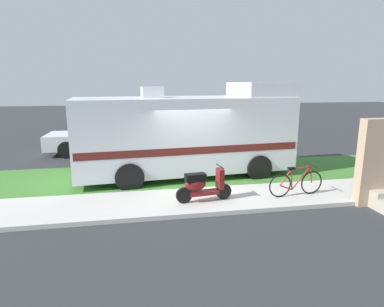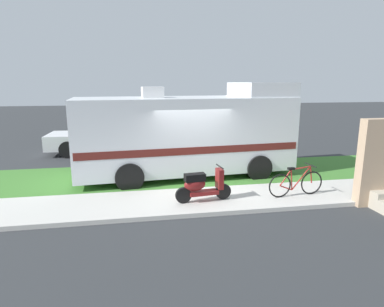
{
  "view_description": "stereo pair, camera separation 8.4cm",
  "coord_description": "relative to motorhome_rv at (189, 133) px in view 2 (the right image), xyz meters",
  "views": [
    {
      "loc": [
        -1.9,
        -9.66,
        3.34
      ],
      "look_at": [
        -0.07,
        0.3,
        1.1
      ],
      "focal_mm": 30.32,
      "sensor_mm": 36.0,
      "label": 1
    },
    {
      "loc": [
        -1.81,
        -9.67,
        3.34
      ],
      "look_at": [
        -0.07,
        0.3,
        1.1
      ],
      "focal_mm": 30.32,
      "sensor_mm": 36.0,
      "label": 2
    }
  ],
  "objects": [
    {
      "name": "motorhome_rv",
      "position": [
        0.0,
        0.0,
        0.0
      ],
      "size": [
        7.66,
        2.99,
        3.32
      ],
      "color": "silver",
      "rests_on": "ground"
    },
    {
      "name": "ground_plane",
      "position": [
        -0.02,
        -1.51,
        -1.58
      ],
      "size": [
        80.0,
        80.0,
        0.0
      ],
      "primitive_type": "plane",
      "color": "#2D3033"
    },
    {
      "name": "scooter",
      "position": [
        -0.12,
        -2.89,
        -1.0
      ],
      "size": [
        1.59,
        0.52,
        0.97
      ],
      "color": "black",
      "rests_on": "ground"
    },
    {
      "name": "bicycle",
      "position": [
        2.64,
        -2.94,
        -1.07
      ],
      "size": [
        1.72,
        0.52,
        0.9
      ],
      "color": "black",
      "rests_on": "ground"
    },
    {
      "name": "sidewalk",
      "position": [
        -0.02,
        -2.71,
        -1.52
      ],
      "size": [
        24.0,
        2.0,
        0.12
      ],
      "color": "beige",
      "rests_on": "ground"
    },
    {
      "name": "bottle_green",
      "position": [
        5.48,
        -2.75,
        -1.36
      ],
      "size": [
        0.06,
        0.06,
        0.23
      ],
      "color": "brown",
      "rests_on": "ground"
    },
    {
      "name": "pickup_truck_near",
      "position": [
        -2.79,
        4.61,
        -0.64
      ],
      "size": [
        5.09,
        2.23,
        1.75
      ],
      "color": "silver",
      "rests_on": "ground"
    },
    {
      "name": "grass_strip",
      "position": [
        -0.02,
        -0.01,
        -1.54
      ],
      "size": [
        24.0,
        3.4,
        0.08
      ],
      "color": "#3D752D",
      "rests_on": "ground"
    }
  ]
}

